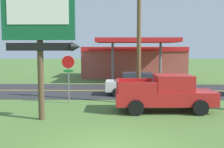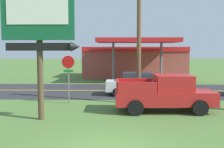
{
  "view_description": "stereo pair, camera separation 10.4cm",
  "coord_description": "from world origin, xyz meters",
  "px_view_note": "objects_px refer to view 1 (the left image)",
  "views": [
    {
      "loc": [
        0.36,
        -8.68,
        3.3
      ],
      "look_at": [
        0.0,
        8.0,
        1.8
      ],
      "focal_mm": 43.79,
      "sensor_mm": 36.0,
      "label": 1
    },
    {
      "loc": [
        0.47,
        -8.68,
        3.3
      ],
      "look_at": [
        0.0,
        8.0,
        1.8
      ],
      "focal_mm": 43.79,
      "sensor_mm": 36.0,
      "label": 2
    }
  ],
  "objects_px": {
    "gas_station": "(133,61)",
    "pickup_red_parked_on_lawn": "(166,93)",
    "car_white_far_lane": "(135,84)",
    "utility_pole": "(139,29)",
    "motel_sign": "(40,30)",
    "stop_sign": "(68,71)"
  },
  "relations": [
    {
      "from": "pickup_red_parked_on_lawn",
      "to": "car_white_far_lane",
      "type": "relative_size",
      "value": 1.25
    },
    {
      "from": "pickup_red_parked_on_lawn",
      "to": "stop_sign",
      "type": "bearing_deg",
      "value": 160.31
    },
    {
      "from": "gas_station",
      "to": "pickup_red_parked_on_lawn",
      "type": "distance_m",
      "value": 18.68
    },
    {
      "from": "stop_sign",
      "to": "car_white_far_lane",
      "type": "xyz_separation_m",
      "value": [
        4.28,
        3.22,
        -1.2
      ]
    },
    {
      "from": "stop_sign",
      "to": "utility_pole",
      "type": "xyz_separation_m",
      "value": [
        4.27,
        0.01,
        2.49
      ]
    },
    {
      "from": "stop_sign",
      "to": "car_white_far_lane",
      "type": "relative_size",
      "value": 0.7
    },
    {
      "from": "car_white_far_lane",
      "to": "motel_sign",
      "type": "bearing_deg",
      "value": -123.66
    },
    {
      "from": "utility_pole",
      "to": "pickup_red_parked_on_lawn",
      "type": "height_order",
      "value": "utility_pole"
    },
    {
      "from": "stop_sign",
      "to": "car_white_far_lane",
      "type": "distance_m",
      "value": 5.49
    },
    {
      "from": "car_white_far_lane",
      "to": "utility_pole",
      "type": "bearing_deg",
      "value": -90.31
    },
    {
      "from": "stop_sign",
      "to": "utility_pole",
      "type": "distance_m",
      "value": 4.94
    },
    {
      "from": "stop_sign",
      "to": "gas_station",
      "type": "bearing_deg",
      "value": 73.68
    },
    {
      "from": "pickup_red_parked_on_lawn",
      "to": "car_white_far_lane",
      "type": "bearing_deg",
      "value": 103.84
    },
    {
      "from": "gas_station",
      "to": "pickup_red_parked_on_lawn",
      "type": "relative_size",
      "value": 2.29
    },
    {
      "from": "motel_sign",
      "to": "utility_pole",
      "type": "bearing_deg",
      "value": 39.92
    },
    {
      "from": "gas_station",
      "to": "motel_sign",
      "type": "bearing_deg",
      "value": -104.65
    },
    {
      "from": "pickup_red_parked_on_lawn",
      "to": "car_white_far_lane",
      "type": "xyz_separation_m",
      "value": [
        -1.28,
        5.21,
        -0.13
      ]
    },
    {
      "from": "stop_sign",
      "to": "pickup_red_parked_on_lawn",
      "type": "bearing_deg",
      "value": -19.69
    },
    {
      "from": "motel_sign",
      "to": "utility_pole",
      "type": "xyz_separation_m",
      "value": [
        4.79,
        4.01,
        0.33
      ]
    },
    {
      "from": "gas_station",
      "to": "stop_sign",
      "type": "bearing_deg",
      "value": -106.32
    },
    {
      "from": "utility_pole",
      "to": "car_white_far_lane",
      "type": "distance_m",
      "value": 4.88
    },
    {
      "from": "pickup_red_parked_on_lawn",
      "to": "motel_sign",
      "type": "bearing_deg",
      "value": -161.76
    }
  ]
}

